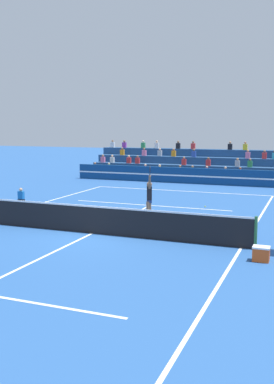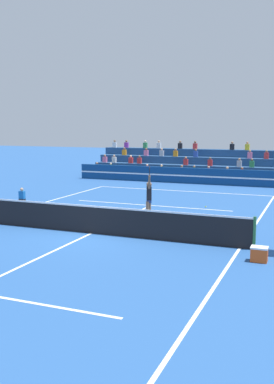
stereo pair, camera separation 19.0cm
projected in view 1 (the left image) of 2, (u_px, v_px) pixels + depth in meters
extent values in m
plane|color=#285699|center=(92.00, 234.00, 16.78)|extent=(120.00, 120.00, 0.00)
cube|color=white|center=(180.00, 191.00, 27.73)|extent=(11.00, 0.10, 0.01)
cube|color=white|center=(241.00, 248.00, 14.78)|extent=(0.10, 23.80, 0.01)
cube|color=white|center=(150.00, 205.00, 22.69)|extent=(8.25, 0.10, 0.01)
cube|color=white|center=(92.00, 233.00, 16.78)|extent=(0.10, 12.85, 0.01)
cylinder|color=#2D6B38|center=(256.00, 233.00, 14.54)|extent=(0.10, 0.10, 1.10)
cube|color=black|center=(92.00, 220.00, 16.70)|extent=(11.90, 0.02, 1.00)
cube|color=white|center=(92.00, 206.00, 16.63)|extent=(11.90, 0.04, 0.06)
cube|color=navy|center=(195.00, 176.00, 31.06)|extent=(18.00, 0.24, 1.10)
cube|color=white|center=(195.00, 176.00, 30.94)|extent=(18.00, 0.02, 0.10)
cube|color=navy|center=(200.00, 178.00, 32.27)|extent=(17.59, 0.95, 0.55)
cube|color=silver|center=(225.00, 172.00, 31.36)|extent=(0.32, 0.22, 0.44)
sphere|color=tan|center=(226.00, 168.00, 31.32)|extent=(0.18, 0.18, 0.18)
cube|color=pink|center=(145.00, 169.00, 33.53)|extent=(0.32, 0.22, 0.44)
sphere|color=beige|center=(145.00, 165.00, 33.49)|extent=(0.18, 0.18, 0.18)
cube|color=black|center=(95.00, 167.00, 35.06)|extent=(0.32, 0.22, 0.44)
sphere|color=#9E7051|center=(95.00, 163.00, 35.01)|extent=(0.18, 0.18, 0.18)
cube|color=yellow|center=(160.00, 170.00, 33.13)|extent=(0.32, 0.22, 0.44)
sphere|color=beige|center=(160.00, 165.00, 33.08)|extent=(0.18, 0.18, 0.18)
cube|color=silver|center=(180.00, 171.00, 32.56)|extent=(0.32, 0.22, 0.44)
sphere|color=#9E7051|center=(180.00, 166.00, 32.51)|extent=(0.18, 0.18, 0.18)
cube|color=#338C4C|center=(109.00, 168.00, 34.62)|extent=(0.32, 0.22, 0.44)
sphere|color=beige|center=(109.00, 164.00, 34.58)|extent=(0.18, 0.18, 0.18)
cube|color=purple|center=(207.00, 172.00, 31.84)|extent=(0.32, 0.22, 0.44)
sphere|color=tan|center=(207.00, 167.00, 31.80)|extent=(0.18, 0.18, 0.18)
cube|color=red|center=(240.00, 173.00, 31.00)|extent=(0.32, 0.22, 0.44)
sphere|color=brown|center=(240.00, 168.00, 30.95)|extent=(0.18, 0.18, 0.18)
cube|color=#338C4C|center=(192.00, 171.00, 32.22)|extent=(0.32, 0.22, 0.44)
sphere|color=#9E7051|center=(192.00, 167.00, 32.18)|extent=(0.18, 0.18, 0.18)
cube|color=navy|center=(203.00, 173.00, 33.11)|extent=(17.59, 0.95, 1.10)
cube|color=#338C4C|center=(250.00, 164.00, 31.60)|extent=(0.32, 0.22, 0.44)
sphere|color=brown|center=(250.00, 160.00, 31.55)|extent=(0.18, 0.18, 0.18)
cube|color=silver|center=(112.00, 160.00, 35.47)|extent=(0.32, 0.22, 0.44)
sphere|color=tan|center=(112.00, 156.00, 35.43)|extent=(0.18, 0.18, 0.18)
cube|color=pink|center=(103.00, 160.00, 35.77)|extent=(0.32, 0.22, 0.44)
sphere|color=#9E7051|center=(103.00, 156.00, 35.72)|extent=(0.18, 0.18, 0.18)
cube|color=red|center=(129.00, 160.00, 34.95)|extent=(0.32, 0.22, 0.44)
sphere|color=beige|center=(129.00, 156.00, 34.91)|extent=(0.18, 0.18, 0.18)
cube|color=#B2B2B7|center=(237.00, 164.00, 31.92)|extent=(0.32, 0.22, 0.44)
sphere|color=#9E7051|center=(238.00, 159.00, 31.87)|extent=(0.18, 0.18, 0.18)
cube|color=red|center=(184.00, 162.00, 33.35)|extent=(0.32, 0.22, 0.44)
sphere|color=#9E7051|center=(184.00, 158.00, 33.30)|extent=(0.18, 0.18, 0.18)
cube|color=red|center=(138.00, 161.00, 34.69)|extent=(0.32, 0.22, 0.44)
sphere|color=brown|center=(138.00, 157.00, 34.65)|extent=(0.18, 0.18, 0.18)
cube|color=red|center=(208.00, 163.00, 32.68)|extent=(0.32, 0.22, 0.44)
sphere|color=brown|center=(208.00, 158.00, 32.63)|extent=(0.18, 0.18, 0.18)
cube|color=navy|center=(206.00, 168.00, 33.94)|extent=(17.59, 0.95, 1.65)
cube|color=teal|center=(274.00, 156.00, 31.83)|extent=(0.32, 0.22, 0.44)
cube|color=orange|center=(174.00, 154.00, 34.54)|extent=(0.32, 0.22, 0.44)
sphere|color=#9E7051|center=(174.00, 149.00, 34.49)|extent=(0.18, 0.18, 0.18)
cube|color=#2D4CA5|center=(194.00, 154.00, 33.96)|extent=(0.32, 0.22, 0.44)
sphere|color=brown|center=(194.00, 150.00, 33.91)|extent=(0.18, 0.18, 0.18)
cube|color=pink|center=(144.00, 153.00, 35.42)|extent=(0.32, 0.22, 0.44)
sphere|color=brown|center=(144.00, 149.00, 35.37)|extent=(0.18, 0.18, 0.18)
cube|color=orange|center=(122.00, 152.00, 36.10)|extent=(0.32, 0.22, 0.44)
sphere|color=brown|center=(122.00, 148.00, 36.05)|extent=(0.18, 0.18, 0.18)
cube|color=red|center=(264.00, 156.00, 32.08)|extent=(0.32, 0.22, 0.44)
sphere|color=brown|center=(265.00, 151.00, 32.03)|extent=(0.18, 0.18, 0.18)
cube|color=#B2B2B7|center=(160.00, 153.00, 34.95)|extent=(0.32, 0.22, 0.44)
sphere|color=tan|center=(160.00, 149.00, 34.90)|extent=(0.18, 0.18, 0.18)
cube|color=pink|center=(248.00, 155.00, 32.50)|extent=(0.32, 0.22, 0.44)
sphere|color=#9E7051|center=(248.00, 151.00, 32.46)|extent=(0.18, 0.18, 0.18)
cube|color=navy|center=(209.00, 163.00, 34.77)|extent=(17.59, 0.95, 2.20)
cube|color=red|center=(193.00, 146.00, 34.86)|extent=(0.32, 0.22, 0.44)
sphere|color=brown|center=(193.00, 142.00, 34.82)|extent=(0.18, 0.18, 0.18)
cube|color=silver|center=(157.00, 146.00, 35.95)|extent=(0.32, 0.22, 0.44)
sphere|color=tan|center=(157.00, 142.00, 35.90)|extent=(0.18, 0.18, 0.18)
cube|color=black|center=(178.00, 146.00, 35.30)|extent=(0.32, 0.22, 0.44)
sphere|color=brown|center=(178.00, 142.00, 35.26)|extent=(0.18, 0.18, 0.18)
cube|color=purple|center=(124.00, 145.00, 36.98)|extent=(0.32, 0.22, 0.44)
sphere|color=brown|center=(124.00, 141.00, 36.93)|extent=(0.18, 0.18, 0.18)
cube|color=#338C4C|center=(143.00, 145.00, 36.37)|extent=(0.32, 0.22, 0.44)
sphere|color=beige|center=(143.00, 141.00, 36.32)|extent=(0.18, 0.18, 0.18)
cube|color=silver|center=(113.00, 145.00, 37.36)|extent=(0.32, 0.22, 0.44)
sphere|color=brown|center=(113.00, 141.00, 37.31)|extent=(0.18, 0.18, 0.18)
cube|color=black|center=(230.00, 147.00, 33.83)|extent=(0.32, 0.22, 0.44)
sphere|color=#9E7051|center=(230.00, 143.00, 33.78)|extent=(0.18, 0.18, 0.18)
cube|color=yellow|center=(245.00, 147.00, 33.42)|extent=(0.32, 0.22, 0.44)
sphere|color=#9E7051|center=(245.00, 143.00, 33.37)|extent=(0.18, 0.18, 0.18)
cube|color=black|center=(21.00, 203.00, 23.06)|extent=(0.28, 0.36, 0.12)
cube|color=black|center=(21.00, 201.00, 23.04)|extent=(0.28, 0.24, 0.18)
cube|color=#1966B2|center=(21.00, 195.00, 23.00)|extent=(0.30, 0.18, 0.40)
sphere|color=tan|center=(21.00, 190.00, 22.96)|extent=(0.17, 0.17, 0.17)
cylinder|color=brown|center=(150.00, 211.00, 18.77)|extent=(0.14, 0.14, 0.90)
cylinder|color=brown|center=(148.00, 212.00, 18.55)|extent=(0.14, 0.14, 0.90)
cube|color=navy|center=(149.00, 200.00, 18.60)|extent=(0.31, 0.37, 0.20)
cube|color=black|center=(149.00, 193.00, 18.55)|extent=(0.32, 0.41, 0.56)
sphere|color=brown|center=(149.00, 184.00, 18.50)|extent=(0.22, 0.22, 0.22)
cube|color=white|center=(151.00, 221.00, 18.83)|extent=(0.29, 0.21, 0.09)
cube|color=white|center=(149.00, 222.00, 18.61)|extent=(0.29, 0.21, 0.09)
cylinder|color=brown|center=(149.00, 194.00, 18.80)|extent=(0.09, 0.09, 0.56)
cylinder|color=brown|center=(150.00, 182.00, 18.14)|extent=(0.21, 0.33, 0.59)
cylinder|color=black|center=(150.00, 174.00, 17.93)|extent=(0.07, 0.12, 0.21)
torus|color=black|center=(150.00, 170.00, 17.83)|extent=(0.18, 0.39, 0.41)
sphere|color=#C6DB33|center=(205.00, 206.00, 22.21)|extent=(0.07, 0.07, 0.07)
cube|color=#D84C19|center=(261.00, 255.00, 13.33)|extent=(0.48, 0.36, 0.40)
cube|color=white|center=(261.00, 247.00, 13.29)|extent=(0.50, 0.38, 0.05)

